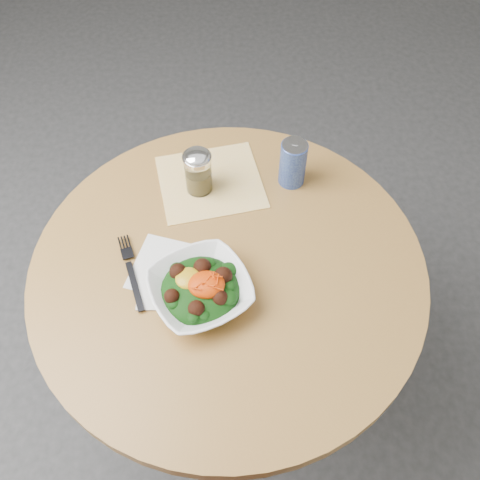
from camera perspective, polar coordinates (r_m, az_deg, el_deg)
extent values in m
plane|color=#2E2E31|center=(1.89, -0.87, -15.09)|extent=(6.00, 6.00, 0.00)
cylinder|color=black|center=(1.87, -0.87, -14.93)|extent=(0.52, 0.52, 0.03)
cylinder|color=black|center=(1.56, -1.03, -10.52)|extent=(0.10, 0.10, 0.71)
cylinder|color=#AD7F3E|center=(1.23, -1.29, -3.10)|extent=(0.90, 0.90, 0.04)
cube|color=orange|center=(1.36, -3.17, 6.22)|extent=(0.29, 0.27, 0.00)
cube|color=white|center=(1.22, -7.75, -2.92)|extent=(0.19, 0.19, 0.00)
cube|color=white|center=(1.20, -7.12, -4.20)|extent=(0.16, 0.16, 0.00)
imported|color=white|center=(1.15, -4.26, -5.34)|extent=(0.28, 0.28, 0.05)
ellipsoid|color=black|center=(1.15, -4.25, -5.37)|extent=(0.17, 0.17, 0.06)
ellipsoid|color=#C09313|center=(1.14, -5.57, -4.07)|extent=(0.05, 0.05, 0.02)
ellipsoid|color=red|center=(1.12, -3.60, -4.76)|extent=(0.08, 0.07, 0.04)
cube|color=black|center=(1.20, -11.16, -4.87)|extent=(0.05, 0.13, 0.00)
cube|color=black|center=(1.26, -12.08, -0.87)|extent=(0.05, 0.08, 0.00)
cylinder|color=silver|center=(1.31, -4.46, 7.02)|extent=(0.07, 0.07, 0.10)
cylinder|color=olive|center=(1.33, -4.40, 6.39)|extent=(0.06, 0.06, 0.06)
cylinder|color=white|center=(1.27, -4.62, 8.69)|extent=(0.07, 0.07, 0.01)
ellipsoid|color=white|center=(1.27, -4.64, 8.88)|extent=(0.07, 0.07, 0.03)
cylinder|color=navy|center=(1.33, 5.65, 8.12)|extent=(0.07, 0.07, 0.12)
cylinder|color=silver|center=(1.28, 5.88, 10.05)|extent=(0.06, 0.06, 0.00)
cube|color=silver|center=(1.29, 5.96, 10.37)|extent=(0.02, 0.02, 0.00)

